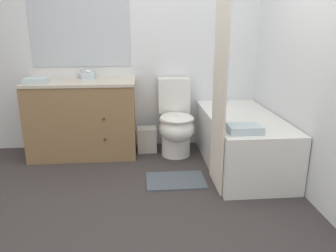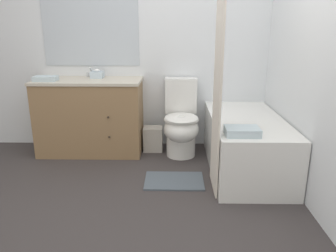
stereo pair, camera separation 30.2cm
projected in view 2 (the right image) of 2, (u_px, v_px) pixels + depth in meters
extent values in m
plane|color=#383333|center=(144.00, 217.00, 2.48)|extent=(14.00, 14.00, 0.00)
cube|color=silver|center=(155.00, 39.00, 3.69)|extent=(8.00, 0.05, 2.50)
cube|color=#B2BCC6|center=(90.00, 23.00, 3.63)|extent=(1.08, 0.01, 0.93)
cube|color=silver|center=(299.00, 42.00, 2.87)|extent=(0.05, 2.63, 2.50)
cube|color=olive|center=(91.00, 118.00, 3.68)|extent=(1.13, 0.53, 0.80)
cube|color=beige|center=(88.00, 81.00, 3.56)|extent=(1.15, 0.55, 0.03)
cylinder|color=white|center=(88.00, 84.00, 3.57)|extent=(0.32, 0.32, 0.10)
sphere|color=#382D23|center=(108.00, 117.00, 3.38)|extent=(0.02, 0.02, 0.02)
sphere|color=#382D23|center=(109.00, 137.00, 3.45)|extent=(0.02, 0.02, 0.02)
cylinder|color=silver|center=(92.00, 75.00, 3.74)|extent=(0.04, 0.04, 0.04)
cylinder|color=silver|center=(91.00, 70.00, 3.68)|extent=(0.02, 0.11, 0.09)
cylinder|color=silver|center=(88.00, 75.00, 3.74)|extent=(0.03, 0.03, 0.04)
cylinder|color=silver|center=(97.00, 75.00, 3.74)|extent=(0.03, 0.03, 0.04)
cylinder|color=white|center=(181.00, 145.00, 3.64)|extent=(0.32, 0.32, 0.24)
ellipsoid|color=white|center=(181.00, 129.00, 3.52)|extent=(0.38, 0.46, 0.28)
torus|color=white|center=(181.00, 119.00, 3.49)|extent=(0.37, 0.37, 0.04)
cube|color=white|center=(181.00, 95.00, 3.74)|extent=(0.36, 0.18, 0.39)
ellipsoid|color=white|center=(181.00, 117.00, 3.48)|extent=(0.36, 0.44, 0.02)
cube|color=white|center=(245.00, 143.00, 3.26)|extent=(0.69, 1.42, 0.53)
cube|color=#A8ADAE|center=(247.00, 118.00, 3.19)|extent=(0.57, 1.30, 0.01)
cube|color=silver|center=(218.00, 79.00, 2.66)|extent=(0.01, 0.43, 1.94)
cube|color=#B7B2A8|center=(153.00, 139.00, 3.77)|extent=(0.22, 0.18, 0.28)
cube|color=silver|center=(97.00, 75.00, 3.65)|extent=(0.13, 0.14, 0.07)
ellipsoid|color=white|center=(97.00, 70.00, 3.63)|extent=(0.06, 0.04, 0.03)
cube|color=silver|center=(46.00, 79.00, 3.44)|extent=(0.24, 0.15, 0.05)
cube|color=silver|center=(242.00, 131.00, 2.67)|extent=(0.28, 0.20, 0.07)
cube|color=#4C5660|center=(174.00, 181.00, 3.04)|extent=(0.54, 0.37, 0.02)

